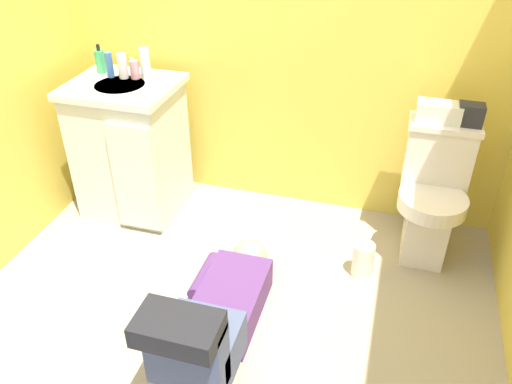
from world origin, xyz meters
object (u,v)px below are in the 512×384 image
object	(u,v)px
bottle_blue	(109,65)
paper_towel_roll	(363,260)
bottle_clear	(145,63)
toilet	(432,194)
soap_dispenser	(100,61)
faucet	(132,66)
person_plumber	(215,315)
vanity_cabinet	(131,147)
bottle_white	(123,66)
bottle_pink	(135,69)
toiletry_bag	(471,115)
tissue_box	(439,112)

from	to	relation	value
bottle_blue	paper_towel_roll	size ratio (longest dim) A/B	0.71
bottle_clear	toilet	bearing A→B (deg)	-2.23
soap_dispenser	paper_towel_roll	size ratio (longest dim) A/B	0.83
faucet	person_plumber	xyz separation A→B (m)	(0.86, -1.06, -0.69)
vanity_cabinet	faucet	bearing A→B (deg)	91.31
bottle_white	bottle_blue	bearing A→B (deg)	-174.91
bottle_white	soap_dispenser	bearing A→B (deg)	166.01
bottle_pink	toilet	bearing A→B (deg)	-1.35
soap_dispenser	paper_towel_roll	world-z (taller)	soap_dispenser
vanity_cabinet	paper_towel_roll	size ratio (longest dim) A/B	4.10
bottle_pink	bottle_white	bearing A→B (deg)	-170.44
paper_towel_roll	faucet	bearing A→B (deg)	164.19
person_plumber	toiletry_bag	bearing A→B (deg)	46.84
vanity_cabinet	soap_dispenser	xyz separation A→B (m)	(-0.19, 0.13, 0.47)
toilet	bottle_clear	xyz separation A→B (m)	(-1.65, 0.06, 0.54)
person_plumber	paper_towel_roll	bearing A→B (deg)	47.82
toilet	vanity_cabinet	bearing A→B (deg)	-178.17
bottle_white	bottle_clear	size ratio (longest dim) A/B	0.81
paper_towel_roll	bottle_clear	bearing A→B (deg)	164.10
soap_dispenser	bottle_pink	distance (m)	0.23
vanity_cabinet	bottle_pink	bearing A→B (deg)	68.04
toiletry_bag	bottle_white	size ratio (longest dim) A/B	0.89
person_plumber	bottle_pink	distance (m)	1.47
bottle_pink	vanity_cabinet	bearing A→B (deg)	-111.96
toilet	paper_towel_roll	xyz separation A→B (m)	(-0.30, -0.32, -0.27)
tissue_box	toiletry_bag	world-z (taller)	toiletry_bag
bottle_clear	soap_dispenser	bearing A→B (deg)	178.80
bottle_blue	person_plumber	bearing A→B (deg)	-45.70
tissue_box	bottle_white	distance (m)	1.73
faucet	paper_towel_roll	size ratio (longest dim) A/B	0.50
faucet	tissue_box	distance (m)	1.70
toilet	person_plumber	size ratio (longest dim) A/B	0.70
bottle_white	bottle_pink	distance (m)	0.07
faucet	bottle_pink	size ratio (longest dim) A/B	0.96
paper_towel_roll	bottle_pink	bearing A→B (deg)	165.65
bottle_white	paper_towel_roll	bearing A→B (deg)	-13.32
toiletry_bag	bottle_blue	size ratio (longest dim) A/B	0.87
bottle_white	person_plumber	bearing A→B (deg)	-48.34
bottle_pink	bottle_clear	xyz separation A→B (m)	(0.06, 0.02, 0.03)
vanity_cabinet	bottle_white	xyz separation A→B (m)	(-0.03, 0.08, 0.47)
tissue_box	bottle_pink	world-z (taller)	bottle_pink
person_plumber	tissue_box	bearing A→B (deg)	51.48
toiletry_bag	bottle_blue	world-z (taller)	bottle_blue
toiletry_bag	paper_towel_roll	world-z (taller)	toiletry_bag
faucet	bottle_white	size ratio (longest dim) A/B	0.72
toiletry_bag	paper_towel_roll	bearing A→B (deg)	-134.65
toilet	bottle_white	bearing A→B (deg)	179.06
paper_towel_roll	bottle_white	bearing A→B (deg)	166.68
vanity_cabinet	soap_dispenser	size ratio (longest dim) A/B	4.94
person_plumber	tissue_box	world-z (taller)	tissue_box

